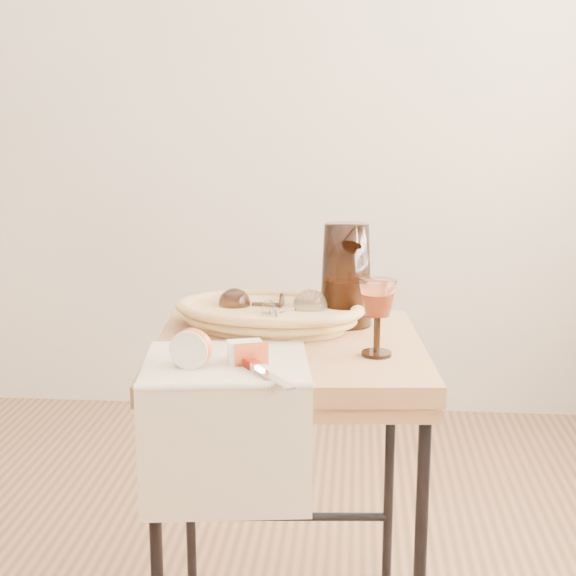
# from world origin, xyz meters

# --- Properties ---
(wall_back) EXTENTS (3.60, 0.00, 2.70)m
(wall_back) POSITION_xyz_m (0.00, 1.80, 1.35)
(wall_back) COLOR beige
(wall_back) RESTS_ON ground
(side_table) EXTENTS (0.59, 0.59, 0.70)m
(side_table) POSITION_xyz_m (0.56, 0.31, 0.35)
(side_table) COLOR brown
(side_table) RESTS_ON floor
(tea_towel) EXTENTS (0.34, 0.31, 0.01)m
(tea_towel) POSITION_xyz_m (0.45, 0.16, 0.70)
(tea_towel) COLOR white
(tea_towel) RESTS_ON side_table
(bread_basket) EXTENTS (0.40, 0.30, 0.05)m
(bread_basket) POSITION_xyz_m (0.50, 0.42, 0.73)
(bread_basket) COLOR #BE8044
(bread_basket) RESTS_ON side_table
(goblet_lying_a) EXTENTS (0.12, 0.08, 0.07)m
(goblet_lying_a) POSITION_xyz_m (0.47, 0.44, 0.75)
(goblet_lying_a) COLOR #40271D
(goblet_lying_a) RESTS_ON bread_basket
(goblet_lying_b) EXTENTS (0.14, 0.13, 0.08)m
(goblet_lying_b) POSITION_xyz_m (0.56, 0.40, 0.75)
(goblet_lying_b) COLOR white
(goblet_lying_b) RESTS_ON bread_basket
(pitcher) EXTENTS (0.23, 0.28, 0.27)m
(pitcher) POSITION_xyz_m (0.67, 0.47, 0.81)
(pitcher) COLOR black
(pitcher) RESTS_ON side_table
(wine_goblet) EXTENTS (0.10, 0.10, 0.15)m
(wine_goblet) POSITION_xyz_m (0.73, 0.24, 0.77)
(wine_goblet) COLOR white
(wine_goblet) RESTS_ON side_table
(apple_half) EXTENTS (0.08, 0.05, 0.07)m
(apple_half) POSITION_xyz_m (0.39, 0.13, 0.74)
(apple_half) COLOR red
(apple_half) RESTS_ON tea_towel
(apple_wedge) EXTENTS (0.07, 0.05, 0.04)m
(apple_wedge) POSITION_xyz_m (0.49, 0.15, 0.73)
(apple_wedge) COLOR white
(apple_wedge) RESTS_ON tea_towel
(table_knife) EXTENTS (0.13, 0.18, 0.02)m
(table_knife) POSITION_xyz_m (0.52, 0.10, 0.71)
(table_knife) COLOR silver
(table_knife) RESTS_ON tea_towel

